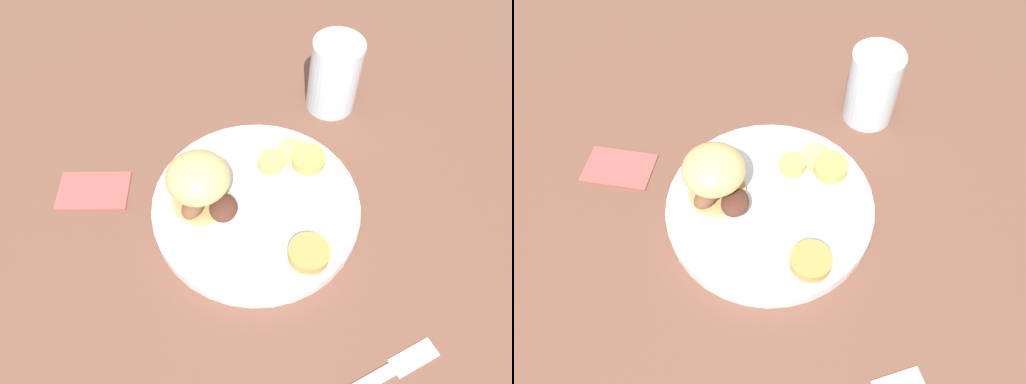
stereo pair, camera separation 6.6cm
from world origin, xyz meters
TOP-DOWN VIEW (x-y plane):
  - ground_plane at (0.00, 0.00)m, footprint 4.00×4.00m
  - dinner_plate at (0.00, 0.00)m, footprint 0.28×0.28m
  - sandwich at (0.05, -0.05)m, footprint 0.09×0.11m
  - potato_round_0 at (-0.10, -0.03)m, footprint 0.05×0.05m
  - potato_round_1 at (0.01, 0.10)m, footprint 0.05×0.05m
  - potato_round_2 at (-0.06, -0.03)m, footprint 0.04×0.04m
  - potato_round_3 at (-0.10, 0.00)m, footprint 0.05×0.05m
  - drinking_glass at (-0.23, -0.07)m, footprint 0.08×0.08m
  - napkin at (0.15, -0.18)m, footprint 0.12×0.12m

SIDE VIEW (x-z plane):
  - ground_plane at x=0.00m, z-range 0.00..0.00m
  - napkin at x=0.15m, z-range 0.00..0.01m
  - dinner_plate at x=0.00m, z-range 0.00..0.02m
  - potato_round_0 at x=-0.10m, z-range 0.02..0.03m
  - potato_round_2 at x=-0.06m, z-range 0.02..0.04m
  - potato_round_3 at x=-0.10m, z-range 0.02..0.04m
  - potato_round_1 at x=0.01m, z-range 0.02..0.04m
  - drinking_glass at x=-0.23m, z-range 0.00..0.12m
  - sandwich at x=0.05m, z-range 0.02..0.10m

